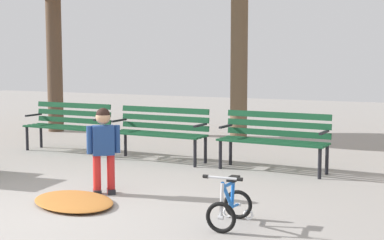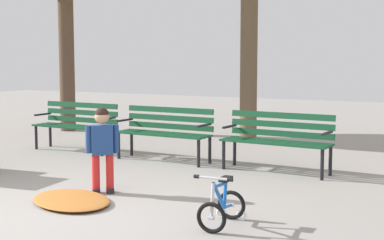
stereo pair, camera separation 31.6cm
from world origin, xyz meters
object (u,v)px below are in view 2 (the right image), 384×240
Objects in this scene: park_bench_left at (166,129)px; park_bench_right at (278,137)px; kids_bicycle at (222,206)px; child_standing at (102,143)px; park_bench_far_left at (77,122)px.

park_bench_left is 1.90m from park_bench_right.
park_bench_left is at bearing 130.37° from kids_bicycle.
kids_bicycle is (2.40, -2.82, -0.31)m from park_bench_left.
park_bench_left is 1.53× the size of child_standing.
park_bench_right is (3.80, -0.06, 0.00)m from park_bench_far_left.
kids_bicycle is at bearing -49.63° from park_bench_left.
park_bench_left is at bearing -2.23° from park_bench_far_left.
park_bench_left is at bearing 103.03° from child_standing.
park_bench_right is at bearing 59.40° from child_standing.
park_bench_far_left is at bearing 179.12° from park_bench_right.
park_bench_far_left and park_bench_left have the same top height.
child_standing is 1.98m from kids_bicycle.
park_bench_right is 2.78× the size of kids_bicycle.
park_bench_far_left reaches higher than kids_bicycle.
park_bench_left is 0.99× the size of park_bench_right.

